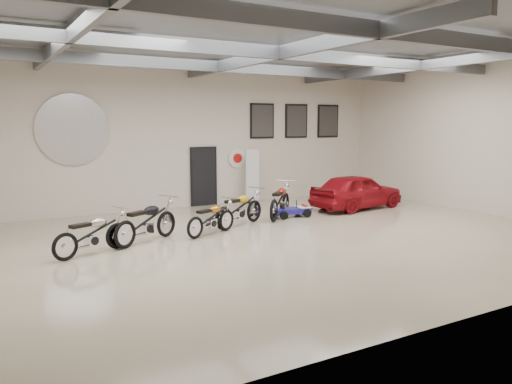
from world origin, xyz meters
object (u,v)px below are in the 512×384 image
motorcycle_yellow (239,208)px  motorcycle_black (146,221)px  motorcycle_gold (211,217)px  motorcycle_silver (92,233)px  motorcycle_red (280,200)px  vintage_car (357,191)px  go_kart (295,208)px  banner_stand (252,177)px

motorcycle_yellow → motorcycle_black: bearing=168.9°
motorcycle_black → motorcycle_yellow: size_ratio=1.03×
motorcycle_gold → motorcycle_black: bearing=156.5°
motorcycle_silver → motorcycle_yellow: (4.48, 1.21, 0.03)m
motorcycle_yellow → motorcycle_red: 1.80m
motorcycle_silver → vintage_car: size_ratio=0.53×
motorcycle_silver → motorcycle_red: motorcycle_red is taller
motorcycle_gold → motorcycle_yellow: 1.39m
motorcycle_yellow → vintage_car: vintage_car is taller
go_kart → vintage_car: size_ratio=0.41×
motorcycle_yellow → go_kart: bearing=-14.1°
motorcycle_gold → motorcycle_red: size_ratio=0.84×
motorcycle_black → vintage_car: 8.15m
motorcycle_gold → go_kart: motorcycle_gold is taller
motorcycle_gold → go_kart: 3.61m
banner_stand → motorcycle_yellow: size_ratio=0.95×
vintage_car → motorcycle_red: bearing=84.2°
vintage_car → motorcycle_silver: bearing=93.1°
motorcycle_gold → vintage_car: 6.37m
motorcycle_black → motorcycle_gold: size_ratio=1.17×
motorcycle_red → go_kart: 0.60m
banner_stand → motorcycle_gold: banner_stand is taller
motorcycle_gold → motorcycle_yellow: size_ratio=0.88×
motorcycle_silver → motorcycle_gold: bearing=-12.7°
go_kart → motorcycle_black: bearing=-163.5°
motorcycle_silver → go_kart: size_ratio=1.30×
motorcycle_black → motorcycle_gold: (1.81, 0.00, -0.08)m
motorcycle_black → go_kart: (5.26, 1.05, -0.28)m
banner_stand → motorcycle_silver: (-6.88, -4.69, -0.48)m
go_kart → vintage_car: 2.82m
motorcycle_red → motorcycle_gold: bearing=158.0°
motorcycle_gold → banner_stand: bearing=25.4°
motorcycle_silver → motorcycle_black: motorcycle_black is taller
banner_stand → motorcycle_gold: (-3.62, -4.14, -0.52)m
motorcycle_yellow → motorcycle_gold: bearing=-174.7°
motorcycle_gold → motorcycle_red: 3.16m
motorcycle_silver → motorcycle_black: size_ratio=0.92×
motorcycle_silver → motorcycle_red: size_ratio=0.90×
banner_stand → motorcycle_black: size_ratio=0.93×
motorcycle_red → banner_stand: bearing=34.1°
motorcycle_black → go_kart: 5.37m
banner_stand → go_kart: (-0.16, -3.10, -0.72)m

